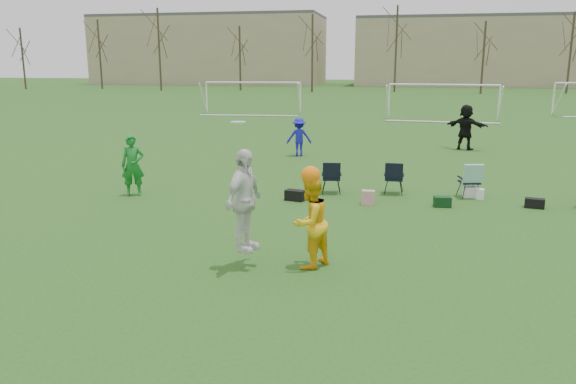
% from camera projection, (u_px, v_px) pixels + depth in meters
% --- Properties ---
extents(ground, '(260.00, 260.00, 0.00)m').
position_uv_depth(ground, '(305.00, 308.00, 8.96)').
color(ground, '#234D18').
rests_on(ground, ground).
extents(fielder_green_near, '(0.77, 0.64, 1.80)m').
position_uv_depth(fielder_green_near, '(133.00, 165.00, 16.41)').
color(fielder_green_near, '#147324').
rests_on(fielder_green_near, ground).
extents(fielder_blue, '(1.15, 0.82, 1.60)m').
position_uv_depth(fielder_blue, '(299.00, 137.00, 23.52)').
color(fielder_blue, '#1717AE').
rests_on(fielder_blue, ground).
extents(fielder_black, '(1.96, 1.37, 2.03)m').
position_uv_depth(fielder_black, '(466.00, 127.00, 25.21)').
color(fielder_black, black).
rests_on(fielder_black, ground).
extents(center_contest, '(2.08, 1.43, 2.79)m').
position_uv_depth(center_contest, '(277.00, 211.00, 10.51)').
color(center_contest, white).
rests_on(center_contest, ground).
extents(sideline_setup, '(8.61, 2.01, 1.73)m').
position_uv_depth(sideline_setup, '(466.00, 182.00, 15.93)').
color(sideline_setup, '#0F3A15').
rests_on(sideline_setup, ground).
extents(goal_left, '(7.39, 0.76, 2.46)m').
position_uv_depth(goal_left, '(253.00, 89.00, 42.95)').
color(goal_left, white).
rests_on(goal_left, ground).
extents(goal_mid, '(7.40, 0.63, 2.46)m').
position_uv_depth(goal_mid, '(443.00, 92.00, 38.30)').
color(goal_mid, white).
rests_on(goal_mid, ground).
extents(tree_line, '(110.28, 3.28, 11.40)m').
position_uv_depth(tree_line, '(397.00, 54.00, 74.46)').
color(tree_line, '#382B21').
rests_on(tree_line, ground).
extents(building_row, '(126.00, 16.00, 13.00)m').
position_uv_depth(building_row, '(438.00, 51.00, 97.96)').
color(building_row, tan).
rests_on(building_row, ground).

